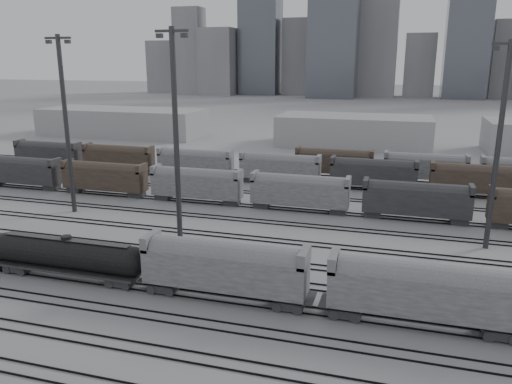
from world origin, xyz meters
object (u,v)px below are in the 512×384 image
(hopper_car_b, at_px, (423,289))
(light_mast_c, at_px, (176,132))
(hopper_car_a, at_px, (224,265))
(tank_car_b, at_px, (68,255))

(hopper_car_b, xyz_separation_m, light_mast_c, (-29.16, 14.01, 10.38))
(hopper_car_a, xyz_separation_m, light_mast_c, (-11.16, 14.01, 10.37))
(hopper_car_a, bearing_deg, light_mast_c, 128.55)
(light_mast_c, bearing_deg, hopper_car_b, -25.66)
(light_mast_c, bearing_deg, tank_car_b, -114.36)
(tank_car_b, xyz_separation_m, hopper_car_a, (17.50, 0.00, 0.94))
(hopper_car_b, bearing_deg, light_mast_c, 154.34)
(tank_car_b, xyz_separation_m, hopper_car_b, (35.50, 0.00, 0.93))
(hopper_car_b, bearing_deg, hopper_car_a, 180.00)
(tank_car_b, bearing_deg, hopper_car_b, 0.00)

